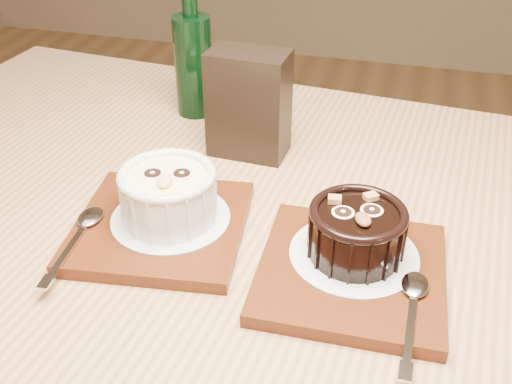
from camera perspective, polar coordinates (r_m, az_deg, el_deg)
table at (r=0.72m, az=0.06°, el=-9.59°), size 1.27×0.91×0.75m
tray_left at (r=0.66m, az=-9.07°, el=-3.24°), size 0.20×0.20×0.01m
doily_left at (r=0.66m, az=-8.12°, el=-2.43°), size 0.13×0.13×0.00m
ramekin_white at (r=0.64m, az=-8.35°, el=-0.05°), size 0.10×0.10×0.06m
spoon_left at (r=0.65m, az=-16.70°, el=-4.03°), size 0.04×0.14×0.01m
tray_right at (r=0.60m, az=9.04°, el=-7.58°), size 0.18×0.18×0.01m
doily_right at (r=0.61m, az=9.31°, el=-5.86°), size 0.13×0.13×0.00m
ramekin_dark at (r=0.59m, az=9.57°, el=-3.58°), size 0.10×0.10×0.06m
spoon_right at (r=0.56m, az=14.67°, el=-10.83°), size 0.03×0.13×0.01m
condiment_stand at (r=0.78m, az=-0.69°, el=8.38°), size 0.10×0.07×0.14m
green_bottle at (r=0.89m, az=-5.99°, el=12.21°), size 0.05×0.05×0.20m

